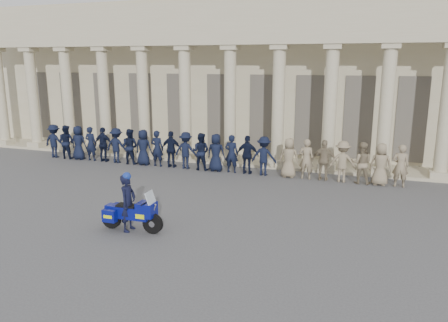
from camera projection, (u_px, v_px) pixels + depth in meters
ground at (195, 213)px, 16.13m from camera, size 90.00×90.00×0.00m
building at (281, 76)px, 28.69m from camera, size 40.00×12.50×9.00m
officer_rank at (198, 151)px, 22.41m from camera, size 19.66×0.73×1.93m
motorcycle at (132, 213)px, 14.35m from camera, size 2.22×0.91×1.43m
rider at (128, 202)px, 14.30m from camera, size 0.47×0.70×2.00m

